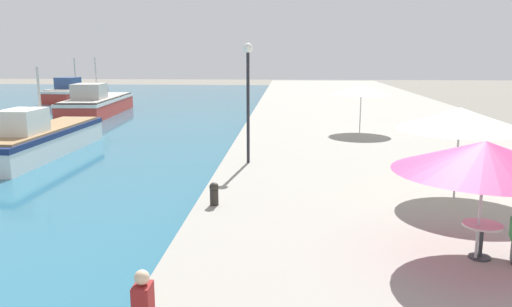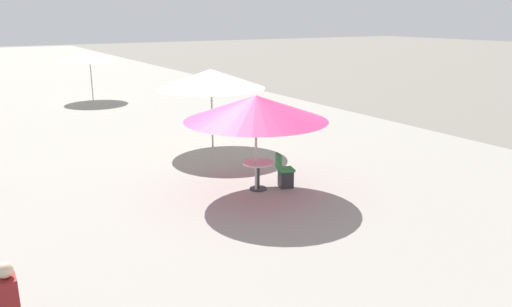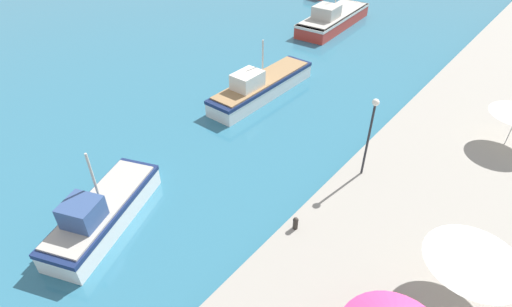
{
  "view_description": "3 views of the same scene",
  "coord_description": "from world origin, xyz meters",
  "px_view_note": "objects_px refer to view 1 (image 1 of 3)",
  "views": [
    {
      "loc": [
        2.59,
        1.97,
        4.97
      ],
      "look_at": [
        1.5,
        18.72,
        1.6
      ],
      "focal_mm": 35.0,
      "sensor_mm": 36.0,
      "label": 1
    },
    {
      "loc": [
        0.23,
        1.51,
        5.16
      ],
      "look_at": [
        6.49,
        11.91,
        1.8
      ],
      "focal_mm": 35.0,
      "sensor_mm": 36.0,
      "label": 2
    },
    {
      "loc": [
        7.2,
        4.26,
        14.65
      ],
      "look_at": [
        -4.0,
        18.0,
        1.4
      ],
      "focal_mm": 28.0,
      "sensor_mm": 36.0,
      "label": 3
    }
  ],
  "objects_px": {
    "fishing_boat_far": "(97,103)",
    "lamppost": "(248,83)",
    "fishing_boat_distant": "(76,93)",
    "mooring_bollard": "(214,193)",
    "cafe_umbrella_white": "(460,119)",
    "cafe_table": "(482,234)",
    "cafe_umbrella_pink": "(485,157)",
    "fishing_boat_mid": "(41,138)",
    "cafe_umbrella_striped": "(361,89)",
    "person_at_quay": "(140,306)"
  },
  "relations": [
    {
      "from": "cafe_umbrella_white",
      "to": "cafe_table",
      "type": "relative_size",
      "value": 4.5
    },
    {
      "from": "cafe_umbrella_white",
      "to": "cafe_table",
      "type": "xyz_separation_m",
      "value": [
        -0.89,
        -4.47,
        -1.81
      ]
    },
    {
      "from": "fishing_boat_mid",
      "to": "cafe_table",
      "type": "bearing_deg",
      "value": -39.91
    },
    {
      "from": "cafe_umbrella_striped",
      "to": "mooring_bollard",
      "type": "height_order",
      "value": "cafe_umbrella_striped"
    },
    {
      "from": "fishing_boat_far",
      "to": "cafe_umbrella_white",
      "type": "height_order",
      "value": "fishing_boat_far"
    },
    {
      "from": "mooring_bollard",
      "to": "cafe_umbrella_white",
      "type": "bearing_deg",
      "value": 9.5
    },
    {
      "from": "cafe_umbrella_white",
      "to": "cafe_umbrella_striped",
      "type": "relative_size",
      "value": 1.15
    },
    {
      "from": "fishing_boat_mid",
      "to": "mooring_bollard",
      "type": "relative_size",
      "value": 15.26
    },
    {
      "from": "person_at_quay",
      "to": "lamppost",
      "type": "height_order",
      "value": "lamppost"
    },
    {
      "from": "cafe_umbrella_white",
      "to": "fishing_boat_mid",
      "type": "bearing_deg",
      "value": 152.38
    },
    {
      "from": "mooring_bollard",
      "to": "fishing_boat_far",
      "type": "bearing_deg",
      "value": 117.11
    },
    {
      "from": "cafe_umbrella_white",
      "to": "lamppost",
      "type": "height_order",
      "value": "lamppost"
    },
    {
      "from": "fishing_boat_distant",
      "to": "mooring_bollard",
      "type": "bearing_deg",
      "value": -54.49
    },
    {
      "from": "cafe_umbrella_pink",
      "to": "cafe_umbrella_striped",
      "type": "distance_m",
      "value": 16.97
    },
    {
      "from": "cafe_umbrella_pink",
      "to": "cafe_umbrella_striped",
      "type": "height_order",
      "value": "cafe_umbrella_striped"
    },
    {
      "from": "lamppost",
      "to": "fishing_boat_distant",
      "type": "bearing_deg",
      "value": 122.63
    },
    {
      "from": "cafe_umbrella_white",
      "to": "lamppost",
      "type": "relative_size",
      "value": 0.79
    },
    {
      "from": "fishing_boat_distant",
      "to": "mooring_bollard",
      "type": "distance_m",
      "value": 43.53
    },
    {
      "from": "cafe_umbrella_white",
      "to": "lamppost",
      "type": "bearing_deg",
      "value": 145.44
    },
    {
      "from": "fishing_boat_mid",
      "to": "fishing_boat_far",
      "type": "xyz_separation_m",
      "value": [
        -3.65,
        16.7,
        0.06
      ]
    },
    {
      "from": "cafe_umbrella_striped",
      "to": "mooring_bollard",
      "type": "relative_size",
      "value": 4.79
    },
    {
      "from": "cafe_umbrella_pink",
      "to": "person_at_quay",
      "type": "distance_m",
      "value": 7.07
    },
    {
      "from": "cafe_umbrella_pink",
      "to": "lamppost",
      "type": "bearing_deg",
      "value": 121.18
    },
    {
      "from": "cafe_umbrella_white",
      "to": "person_at_quay",
      "type": "relative_size",
      "value": 3.5
    },
    {
      "from": "fishing_boat_far",
      "to": "cafe_table",
      "type": "height_order",
      "value": "fishing_boat_far"
    },
    {
      "from": "fishing_boat_far",
      "to": "cafe_umbrella_pink",
      "type": "distance_m",
      "value": 36.01
    },
    {
      "from": "fishing_boat_mid",
      "to": "person_at_quay",
      "type": "height_order",
      "value": "fishing_boat_mid"
    },
    {
      "from": "fishing_boat_far",
      "to": "fishing_boat_mid",
      "type": "bearing_deg",
      "value": -81.77
    },
    {
      "from": "cafe_umbrella_pink",
      "to": "cafe_table",
      "type": "distance_m",
      "value": 1.64
    },
    {
      "from": "cafe_umbrella_white",
      "to": "mooring_bollard",
      "type": "relative_size",
      "value": 5.5
    },
    {
      "from": "fishing_boat_far",
      "to": "lamppost",
      "type": "distance_m",
      "value": 25.65
    },
    {
      "from": "cafe_umbrella_pink",
      "to": "cafe_umbrella_striped",
      "type": "bearing_deg",
      "value": 90.14
    },
    {
      "from": "fishing_boat_mid",
      "to": "person_at_quay",
      "type": "bearing_deg",
      "value": -59.41
    },
    {
      "from": "cafe_umbrella_pink",
      "to": "mooring_bollard",
      "type": "relative_size",
      "value": 5.5
    },
    {
      "from": "fishing_boat_mid",
      "to": "cafe_umbrella_pink",
      "type": "xyz_separation_m",
      "value": [
        15.98,
        -13.43,
        2.07
      ]
    },
    {
      "from": "fishing_boat_far",
      "to": "fishing_boat_distant",
      "type": "height_order",
      "value": "fishing_boat_far"
    },
    {
      "from": "cafe_table",
      "to": "lamppost",
      "type": "relative_size",
      "value": 0.18
    },
    {
      "from": "fishing_boat_far",
      "to": "mooring_bollard",
      "type": "distance_m",
      "value": 30.05
    },
    {
      "from": "cafe_umbrella_white",
      "to": "mooring_bollard",
      "type": "xyz_separation_m",
      "value": [
        -6.94,
        -1.16,
        -2.0
      ]
    },
    {
      "from": "fishing_boat_distant",
      "to": "cafe_table",
      "type": "bearing_deg",
      "value": -50.11
    },
    {
      "from": "mooring_bollard",
      "to": "lamppost",
      "type": "relative_size",
      "value": 0.14
    },
    {
      "from": "fishing_boat_mid",
      "to": "cafe_table",
      "type": "xyz_separation_m",
      "value": [
        16.09,
        -13.36,
        0.44
      ]
    },
    {
      "from": "mooring_bollard",
      "to": "lamppost",
      "type": "bearing_deg",
      "value": 84.83
    },
    {
      "from": "cafe_umbrella_pink",
      "to": "fishing_boat_far",
      "type": "bearing_deg",
      "value": 123.08
    },
    {
      "from": "cafe_umbrella_pink",
      "to": "fishing_boat_distant",
      "type": "bearing_deg",
      "value": 122.32
    },
    {
      "from": "fishing_boat_distant",
      "to": "person_at_quay",
      "type": "bearing_deg",
      "value": -58.23
    },
    {
      "from": "cafe_umbrella_striped",
      "to": "lamppost",
      "type": "bearing_deg",
      "value": -123.99
    },
    {
      "from": "cafe_umbrella_pink",
      "to": "cafe_umbrella_white",
      "type": "relative_size",
      "value": 1.0
    },
    {
      "from": "cafe_umbrella_striped",
      "to": "person_at_quay",
      "type": "height_order",
      "value": "cafe_umbrella_striped"
    },
    {
      "from": "cafe_umbrella_pink",
      "to": "cafe_umbrella_striped",
      "type": "relative_size",
      "value": 1.15
    }
  ]
}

